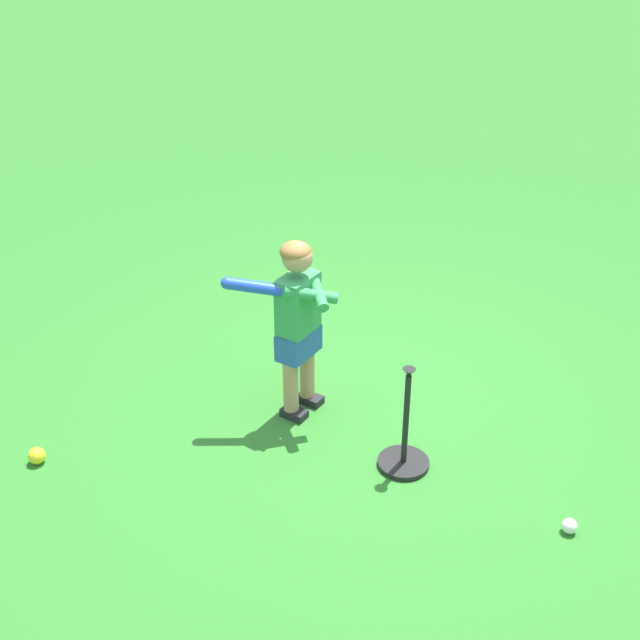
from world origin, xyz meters
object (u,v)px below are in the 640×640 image
Objects in this scene: child_batter at (297,314)px; batting_tee at (404,450)px; play_ball_far_left at (570,526)px; play_ball_behind_batter at (37,456)px.

batting_tee is (0.74, -0.23, -0.55)m from child_batter.
child_batter reaches higher than batting_tee.
play_ball_far_left is at bearing -9.44° from batting_tee.
child_batter is 1.61m from play_ball_behind_batter.
batting_tee is (1.82, 0.79, 0.06)m from play_ball_behind_batter.
play_ball_far_left is 2.80m from play_ball_behind_batter.
batting_tee is at bearing 170.56° from play_ball_far_left.
child_batter is 11.49× the size of play_ball_behind_batter.
play_ball_behind_batter is at bearing -156.63° from batting_tee.
child_batter is 13.97× the size of play_ball_far_left.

